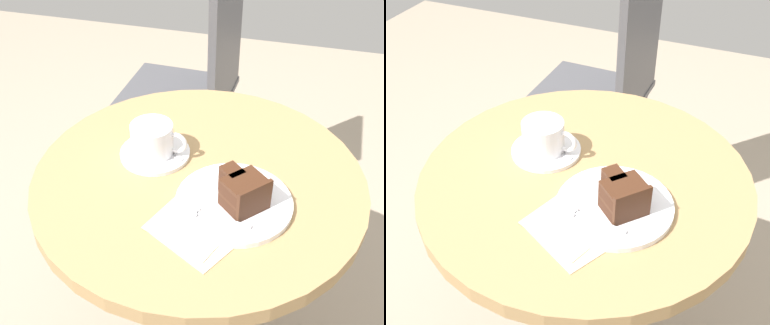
# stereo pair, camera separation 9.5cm
# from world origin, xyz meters

# --- Properties ---
(cafe_table) EXTENTS (0.68, 0.68, 0.69)m
(cafe_table) POSITION_xyz_m (0.00, 0.00, 0.57)
(cafe_table) COLOR #A37F51
(cafe_table) RESTS_ON ground
(saucer) EXTENTS (0.15, 0.15, 0.01)m
(saucer) POSITION_xyz_m (-0.11, 0.04, 0.69)
(saucer) COLOR white
(saucer) RESTS_ON cafe_table
(coffee_cup) EXTENTS (0.12, 0.09, 0.07)m
(coffee_cup) POSITION_xyz_m (-0.11, 0.03, 0.73)
(coffee_cup) COLOR white
(coffee_cup) RESTS_ON saucer
(teaspoon) EXTENTS (0.06, 0.08, 0.00)m
(teaspoon) POSITION_xyz_m (-0.06, 0.04, 0.70)
(teaspoon) COLOR silver
(teaspoon) RESTS_ON saucer
(cake_plate) EXTENTS (0.22, 0.22, 0.01)m
(cake_plate) POSITION_xyz_m (0.09, -0.07, 0.70)
(cake_plate) COLOR white
(cake_plate) RESTS_ON cafe_table
(cake_slice) EXTENTS (0.10, 0.10, 0.07)m
(cake_slice) POSITION_xyz_m (0.10, -0.08, 0.73)
(cake_slice) COLOR #422619
(cake_slice) RESTS_ON cake_plate
(fork) EXTENTS (0.13, 0.03, 0.00)m
(fork) POSITION_xyz_m (0.05, -0.13, 0.70)
(fork) COLOR silver
(fork) RESTS_ON cake_plate
(napkin) EXTENTS (0.20, 0.20, 0.00)m
(napkin) POSITION_xyz_m (0.04, -0.14, 0.69)
(napkin) COLOR beige
(napkin) RESTS_ON cafe_table
(cafe_chair) EXTENTS (0.39, 0.39, 0.93)m
(cafe_chair) POSITION_xyz_m (-0.17, 0.68, 0.54)
(cafe_chair) COLOR #4C4C51
(cafe_chair) RESTS_ON ground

